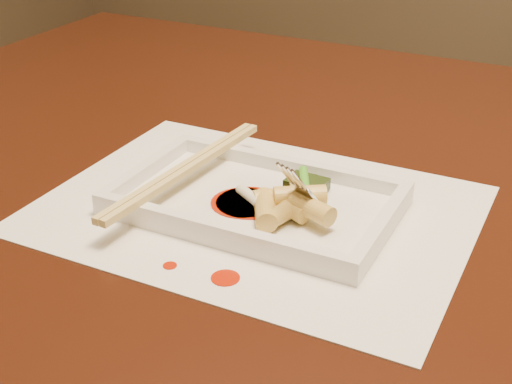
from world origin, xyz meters
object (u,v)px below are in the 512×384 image
at_px(chopstick_a, 182,168).
at_px(fork, 336,136).
at_px(placemat, 256,209).
at_px(plate_base, 256,205).
at_px(table, 369,259).

relative_size(chopstick_a, fork, 1.77).
bearing_deg(chopstick_a, placemat, -0.00).
bearing_deg(plate_base, chopstick_a, 180.00).
bearing_deg(plate_base, fork, 14.42).
height_order(placemat, fork, fork).
height_order(placemat, plate_base, plate_base).
relative_size(table, placemat, 3.50).
distance_m(placemat, chopstick_a, 0.09).
xyz_separation_m(table, placemat, (-0.08, -0.12, 0.10)).
relative_size(placemat, plate_base, 1.54).
bearing_deg(table, chopstick_a, -143.77).
distance_m(table, plate_base, 0.18).
relative_size(plate_base, fork, 1.86).
xyz_separation_m(table, plate_base, (-0.08, -0.12, 0.11)).
height_order(chopstick_a, fork, fork).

